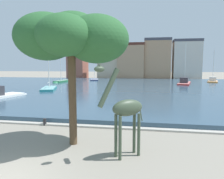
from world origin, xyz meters
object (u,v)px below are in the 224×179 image
at_px(sailboat_red, 184,83).
at_px(sailboat_navy, 94,80).
at_px(sailboat_green, 61,82).
at_px(shade_tree, 71,37).
at_px(sailboat_teal, 49,89).
at_px(giraffe_statue, 125,110).
at_px(sailboat_orange, 213,81).
at_px(mooring_bollard, 45,122).

bearing_deg(sailboat_red, sailboat_navy, 157.47).
bearing_deg(sailboat_green, sailboat_red, 1.03).
xyz_separation_m(sailboat_green, sailboat_red, (28.36, 0.51, 0.14)).
bearing_deg(sailboat_red, shade_tree, -107.94).
distance_m(sailboat_teal, sailboat_red, 28.42).
bearing_deg(sailboat_red, sailboat_teal, -147.76).
height_order(giraffe_statue, shade_tree, shade_tree).
bearing_deg(shade_tree, sailboat_orange, 65.80).
xyz_separation_m(sailboat_teal, sailboat_orange, (31.82, 22.18, 0.11)).
bearing_deg(sailboat_teal, sailboat_green, 106.43).
bearing_deg(sailboat_orange, sailboat_navy, 175.54).
xyz_separation_m(sailboat_orange, sailboat_red, (-7.78, -7.02, 0.06)).
distance_m(sailboat_navy, mooring_bollard, 43.86).
relative_size(sailboat_red, shade_tree, 1.34).
height_order(sailboat_teal, sailboat_orange, sailboat_teal).
distance_m(giraffe_statue, mooring_bollard, 7.85).
relative_size(sailboat_teal, sailboat_navy, 1.11).
relative_size(sailboat_red, mooring_bollard, 19.43).
bearing_deg(mooring_bollard, sailboat_teal, 115.31).
relative_size(sailboat_orange, mooring_bollard, 16.42).
bearing_deg(sailboat_navy, sailboat_orange, -4.46).
xyz_separation_m(sailboat_teal, sailboat_navy, (1.38, 24.56, -0.08)).
distance_m(sailboat_navy, sailboat_red, 24.53).
distance_m(giraffe_statue, sailboat_navy, 49.47).
height_order(sailboat_orange, shade_tree, sailboat_orange).
bearing_deg(mooring_bollard, sailboat_red, 65.79).
bearing_deg(shade_tree, sailboat_navy, 103.06).
bearing_deg(sailboat_red, sailboat_green, -178.97).
height_order(sailboat_green, sailboat_red, sailboat_red).
xyz_separation_m(sailboat_navy, mooring_bollard, (7.44, -43.22, -0.10)).
distance_m(sailboat_navy, sailboat_green, 11.43).
bearing_deg(sailboat_orange, shade_tree, -114.20).
height_order(sailboat_red, shade_tree, sailboat_red).
height_order(sailboat_navy, shade_tree, shade_tree).
bearing_deg(sailboat_navy, sailboat_red, -22.53).
bearing_deg(sailboat_green, giraffe_statue, -62.67).
height_order(giraffe_statue, sailboat_green, sailboat_green).
relative_size(sailboat_green, sailboat_red, 0.80).
distance_m(sailboat_teal, sailboat_navy, 24.60).
relative_size(sailboat_teal, shade_tree, 1.21).
distance_m(shade_tree, mooring_bollard, 7.11).
distance_m(sailboat_orange, sailboat_red, 10.48).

